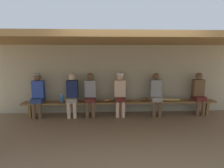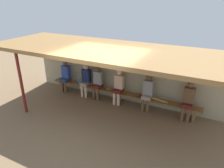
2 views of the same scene
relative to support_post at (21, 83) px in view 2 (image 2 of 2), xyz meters
The scene contains 15 objects.
ground_plane 2.93m from the support_post, 11.67° to the left, with size 24.00×24.00×0.00m, color brown.
back_wall 3.69m from the support_post, 43.75° to the left, with size 8.00×0.20×2.20m, color tan.
dugout_roof 3.16m from the support_post, 25.14° to the left, with size 8.00×2.80×0.12m, color olive.
support_post is the anchor object (origin of this frame).
bench 3.47m from the support_post, 38.25° to the left, with size 6.00×0.36×0.46m.
player_in_white 4.35m from the support_post, 29.06° to the left, with size 0.34×0.42×1.34m.
player_in_blue 2.44m from the support_post, 60.66° to the left, with size 0.34×0.42×1.34m.
player_rightmost 3.40m from the support_post, 38.43° to the left, with size 0.34×0.42×1.34m.
player_leftmost 2.75m from the support_post, 50.41° to the left, with size 0.34×0.42×1.34m.
player_shirtless_tan 5.58m from the support_post, 22.20° to the left, with size 0.34×0.42×1.34m.
player_middle 2.14m from the support_post, 85.86° to the left, with size 0.34×0.42×1.34m.
water_bottle_green 2.32m from the support_post, 67.60° to the left, with size 0.08×0.08×0.25m.
baseball_glove_dark_brown 4.09m from the support_post, 31.96° to the left, with size 0.24×0.17×0.09m, color brown.
baseball_glove_worn 3.12m from the support_post, 42.91° to the left, with size 0.24×0.17×0.09m, color olive.
baseball_bat 4.69m from the support_post, 26.86° to the left, with size 0.07×0.07×0.75m, color tan.
Camera 2 is at (3.00, -4.94, 3.85)m, focal length 33.40 mm.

